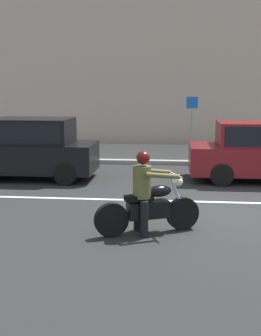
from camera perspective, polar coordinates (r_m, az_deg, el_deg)
ground_plane at (r=9.94m, az=11.79°, el=-5.68°), size 80.00×80.00×0.00m
sidewalk_slab at (r=17.72m, az=9.07°, el=1.79°), size 40.00×4.40×0.14m
building_facade at (r=21.20m, az=9.01°, el=19.88°), size 40.00×1.40×12.42m
lane_marking_stripe at (r=10.74m, az=6.39°, el=-4.26°), size 18.00×0.14×0.01m
motorcycle_with_rider_olive at (r=8.27m, az=2.17°, el=-4.14°), size 1.95×0.98×1.57m
parked_hatchback_black at (r=13.40m, az=-12.39°, el=2.55°), size 3.66×1.76×1.80m
street_sign_post at (r=17.49m, az=7.89°, el=6.38°), size 0.44×0.08×2.20m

